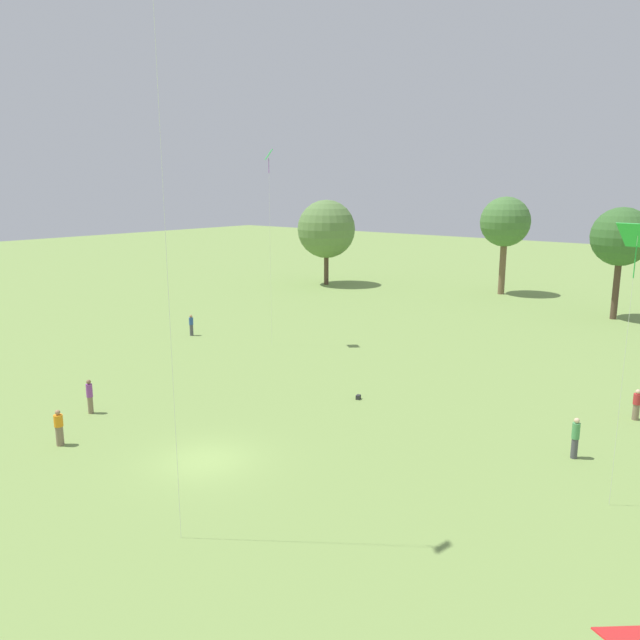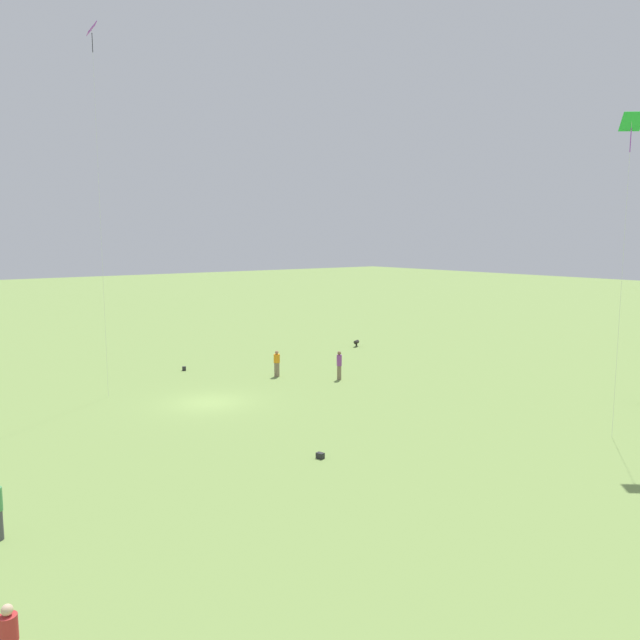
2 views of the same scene
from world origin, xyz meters
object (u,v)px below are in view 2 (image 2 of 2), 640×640
(kite_1, at_px, (631,138))
(kite_2, at_px, (93,60))
(person_4, at_px, (339,365))
(picnic_bag_0, at_px, (184,369))
(picnic_bag_1, at_px, (320,456))
(person_2, at_px, (277,364))
(dog_0, at_px, (356,342))

(kite_1, bearing_deg, kite_2, 32.29)
(person_4, height_order, picnic_bag_0, person_4)
(kite_2, relative_size, picnic_bag_1, 55.84)
(picnic_bag_0, height_order, picnic_bag_1, picnic_bag_0)
(kite_1, xyz_separation_m, picnic_bag_1, (12.35, -5.87, -13.24))
(person_2, relative_size, picnic_bag_1, 4.72)
(kite_2, distance_m, dog_0, 28.99)
(person_2, xyz_separation_m, picnic_bag_0, (4.09, -5.41, -0.71))
(person_2, distance_m, picnic_bag_0, 6.82)
(kite_2, xyz_separation_m, dog_0, (-22.21, -4.11, -18.17))
(person_2, distance_m, picnic_bag_1, 15.69)
(kite_1, distance_m, picnic_bag_0, 30.06)
(person_2, relative_size, kite_2, 0.08)
(person_4, bearing_deg, kite_1, -173.09)
(person_2, xyz_separation_m, kite_2, (10.65, -1.42, 17.69))
(person_4, height_order, kite_2, kite_2)
(kite_2, relative_size, dog_0, 26.13)
(kite_1, bearing_deg, picnic_bag_0, 15.86)
(kite_2, height_order, picnic_bag_1, kite_2)
(kite_1, height_order, picnic_bag_1, kite_1)
(dog_0, relative_size, picnic_bag_1, 2.14)
(person_4, distance_m, picnic_bag_1, 14.57)
(person_2, height_order, dog_0, person_2)
(person_2, distance_m, kite_1, 24.09)
(kite_2, bearing_deg, dog_0, 155.89)
(person_2, height_order, kite_1, kite_1)
(kite_2, bearing_deg, person_4, 126.35)
(kite_1, xyz_separation_m, dog_0, (-6.24, -25.42, -12.99))
(person_2, xyz_separation_m, kite_1, (-5.33, 19.89, 12.51))
(person_2, relative_size, picnic_bag_0, 5.40)
(kite_2, height_order, dog_0, kite_2)
(picnic_bag_0, xyz_separation_m, picnic_bag_1, (2.93, 19.42, -0.02))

